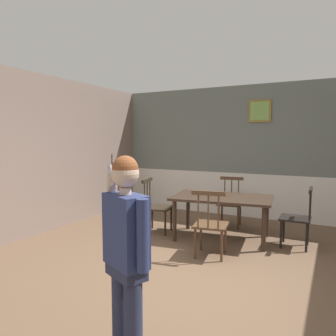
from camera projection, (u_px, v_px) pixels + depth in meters
ground_plane at (189, 270)px, 4.18m from camera, size 7.23×7.23×0.00m
room_back_partition at (251, 154)px, 6.96m from camera, size 6.21×0.17×2.87m
room_left_partition at (24, 155)px, 5.48m from camera, size 0.13×6.57×2.87m
dining_table at (222, 201)px, 5.45m from camera, size 1.75×1.19×0.74m
chair_near_window at (298, 218)px, 5.04m from camera, size 0.47×0.47×0.96m
chair_by_doorway at (230, 202)px, 6.29m from camera, size 0.52×0.52×0.96m
chair_at_table_head at (210, 224)px, 4.63m from camera, size 0.55×0.55×1.00m
chair_opposite_corner at (156, 206)px, 5.88m from camera, size 0.55×0.55×0.98m
person_figure at (127, 248)px, 2.39m from camera, size 0.50×0.34×1.60m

